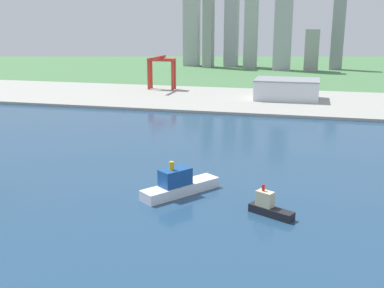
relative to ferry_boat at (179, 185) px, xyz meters
The scene contains 8 objects.
ground_plane 59.38m from the ferry_boat, 68.07° to the left, with size 2400.00×2400.00×0.00m, color #497948.
water_bay 23.08m from the ferry_boat, 12.89° to the right, with size 840.00×360.00×0.15m, color navy.
industrial_pier 245.95m from the ferry_boat, 84.84° to the left, with size 840.00×140.00×2.50m, color #A0A096.
ferry_boat is the anchor object (origin of this frame).
tugboat_small 40.61m from the ferry_boat, 18.22° to the right, with size 17.80×12.04×11.43m.
port_crane_red 301.61m from the ferry_boat, 109.48° to the left, with size 28.36×43.38×34.74m.
warehouse_main 253.93m from the ferry_boat, 83.15° to the left, with size 57.31×41.41×18.25m.
distant_skyline 581.20m from the ferry_boat, 94.98° to the left, with size 254.98×72.98×150.65m.
Camera 1 is at (28.40, 70.41, 69.68)m, focal length 43.06 mm.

